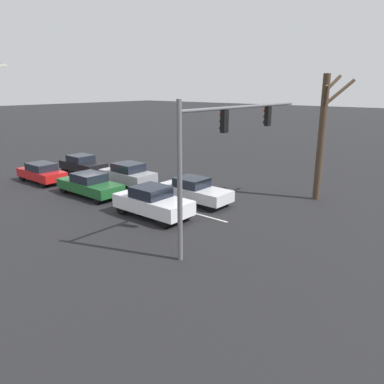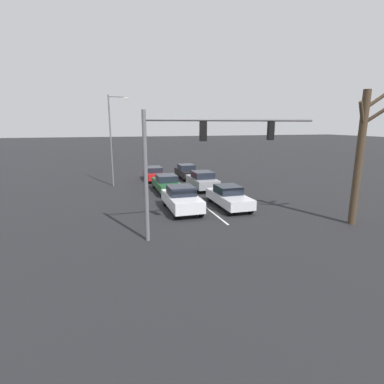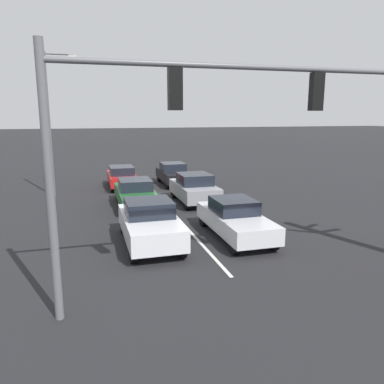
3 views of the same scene
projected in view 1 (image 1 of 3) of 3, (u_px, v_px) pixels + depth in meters
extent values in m
plane|color=black|center=(89.00, 185.00, 26.60)|extent=(240.00, 240.00, 0.00)
cube|color=silver|center=(116.00, 192.00, 24.77)|extent=(0.12, 17.93, 0.01)
cube|color=silver|center=(194.00, 192.00, 22.35)|extent=(1.76, 4.64, 0.64)
cube|color=black|center=(192.00, 182.00, 22.31)|extent=(1.55, 1.79, 0.54)
cube|color=red|center=(173.00, 182.00, 24.17)|extent=(0.24, 0.06, 0.12)
cube|color=red|center=(160.00, 185.00, 23.26)|extent=(0.24, 0.06, 0.12)
cylinder|color=black|center=(225.00, 200.00, 21.90)|extent=(0.22, 0.63, 0.63)
cylinder|color=black|center=(210.00, 206.00, 20.80)|extent=(0.22, 0.63, 0.63)
cylinder|color=black|center=(181.00, 190.00, 24.07)|extent=(0.22, 0.63, 0.63)
cylinder|color=black|center=(164.00, 195.00, 22.96)|extent=(0.22, 0.63, 0.63)
cube|color=silver|center=(153.00, 204.00, 19.87)|extent=(1.90, 4.40, 0.74)
cube|color=black|center=(151.00, 192.00, 19.78)|extent=(1.67, 1.74, 0.57)
cube|color=red|center=(135.00, 191.00, 21.65)|extent=(0.24, 0.06, 0.12)
cube|color=red|center=(117.00, 196.00, 20.67)|extent=(0.24, 0.06, 0.12)
cylinder|color=black|center=(186.00, 213.00, 19.58)|extent=(0.22, 0.69, 0.69)
cylinder|color=black|center=(164.00, 221.00, 18.37)|extent=(0.22, 0.69, 0.69)
cylinder|color=black|center=(144.00, 201.00, 21.57)|extent=(0.22, 0.69, 0.69)
cylinder|color=black|center=(122.00, 208.00, 20.36)|extent=(0.22, 0.69, 0.69)
cube|color=#1E5928|center=(90.00, 186.00, 23.78)|extent=(1.84, 4.75, 0.61)
cube|color=black|center=(89.00, 177.00, 23.64)|extent=(1.62, 1.90, 0.54)
cube|color=red|center=(77.00, 177.00, 25.66)|extent=(0.24, 0.06, 0.12)
cube|color=red|center=(60.00, 180.00, 24.71)|extent=(0.24, 0.06, 0.12)
cylinder|color=black|center=(118.00, 193.00, 23.32)|extent=(0.22, 0.63, 0.63)
cylinder|color=black|center=(97.00, 199.00, 22.16)|extent=(0.22, 0.63, 0.63)
cylinder|color=black|center=(84.00, 184.00, 25.57)|extent=(0.22, 0.63, 0.63)
cylinder|color=black|center=(64.00, 188.00, 24.40)|extent=(0.22, 0.63, 0.63)
cube|color=gray|center=(128.00, 176.00, 26.19)|extent=(1.88, 4.09, 0.71)
cube|color=black|center=(128.00, 167.00, 25.96)|extent=(1.65, 1.89, 0.57)
cube|color=red|center=(117.00, 168.00, 27.86)|extent=(0.24, 0.06, 0.12)
cube|color=red|center=(102.00, 171.00, 26.89)|extent=(0.24, 0.06, 0.12)
cylinder|color=black|center=(151.00, 182.00, 25.98)|extent=(0.22, 0.66, 0.66)
cylinder|color=black|center=(133.00, 187.00, 24.78)|extent=(0.22, 0.66, 0.66)
cylinder|color=black|center=(123.00, 176.00, 27.79)|extent=(0.22, 0.66, 0.66)
cylinder|color=black|center=(106.00, 180.00, 26.59)|extent=(0.22, 0.66, 0.66)
cube|color=red|center=(42.00, 174.00, 27.13)|extent=(1.71, 4.14, 0.60)
cube|color=black|center=(41.00, 167.00, 26.93)|extent=(1.51, 2.03, 0.51)
cube|color=red|center=(35.00, 167.00, 28.79)|extent=(0.24, 0.06, 0.12)
cube|color=red|center=(20.00, 170.00, 27.90)|extent=(0.24, 0.06, 0.12)
cylinder|color=black|center=(62.00, 179.00, 26.82)|extent=(0.22, 0.63, 0.63)
cylinder|color=black|center=(44.00, 183.00, 25.74)|extent=(0.22, 0.63, 0.63)
cylinder|color=black|center=(41.00, 173.00, 28.68)|extent=(0.22, 0.63, 0.63)
cylinder|color=black|center=(22.00, 177.00, 27.61)|extent=(0.22, 0.63, 0.63)
cube|color=black|center=(83.00, 166.00, 29.76)|extent=(1.77, 4.14, 0.63)
cube|color=black|center=(81.00, 158.00, 29.78)|extent=(1.56, 1.80, 0.51)
cube|color=red|center=(75.00, 159.00, 31.43)|extent=(0.24, 0.06, 0.12)
cube|color=red|center=(62.00, 162.00, 30.51)|extent=(0.24, 0.06, 0.12)
cylinder|color=black|center=(103.00, 170.00, 29.49)|extent=(0.22, 0.69, 0.69)
cylinder|color=black|center=(86.00, 174.00, 28.38)|extent=(0.22, 0.69, 0.69)
cylinder|color=black|center=(81.00, 166.00, 31.31)|extent=(0.22, 0.69, 0.69)
cylinder|color=black|center=(65.00, 169.00, 30.20)|extent=(0.22, 0.69, 0.69)
cylinder|color=slate|center=(180.00, 184.00, 14.23)|extent=(0.20, 0.20, 6.30)
cylinder|color=slate|center=(246.00, 107.00, 16.82)|extent=(9.03, 0.14, 0.14)
cube|color=black|center=(268.00, 116.00, 18.48)|extent=(0.32, 0.22, 0.95)
sphere|color=red|center=(265.00, 110.00, 18.51)|extent=(0.20, 0.20, 0.20)
sphere|color=#4C420C|center=(265.00, 116.00, 18.58)|extent=(0.20, 0.20, 0.20)
sphere|color=#0A3814|center=(265.00, 122.00, 18.66)|extent=(0.20, 0.20, 0.20)
cube|color=black|center=(224.00, 121.00, 15.75)|extent=(0.32, 0.22, 0.95)
sphere|color=red|center=(221.00, 114.00, 15.77)|extent=(0.20, 0.20, 0.20)
sphere|color=#4C420C|center=(221.00, 121.00, 15.85)|extent=(0.20, 0.20, 0.20)
sphere|color=#0A3814|center=(221.00, 128.00, 15.92)|extent=(0.20, 0.20, 0.20)
cube|color=beige|center=(2.00, 65.00, 22.14)|extent=(0.44, 0.24, 0.16)
cylinder|color=#423323|center=(321.00, 139.00, 22.21)|extent=(0.41, 0.41, 7.46)
cylinder|color=#423323|center=(333.00, 83.00, 21.61)|extent=(1.21, 0.60, 0.99)
cylinder|color=#423323|center=(339.00, 92.00, 21.70)|extent=(1.67, 1.28, 1.54)
cylinder|color=#423323|center=(326.00, 97.00, 21.21)|extent=(0.90, 0.54, 1.38)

